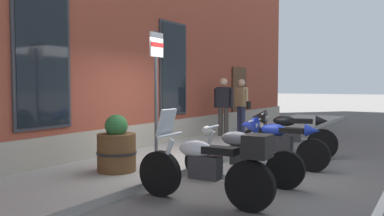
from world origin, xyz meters
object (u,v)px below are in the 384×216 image
motorcycle_silver_touring (209,166)px  motorcycle_blue_sport (275,140)px  pedestrian_dark_jacket (223,103)px  parking_sign (156,80)px  motorcycle_black_sport (285,132)px  motorcycle_grey_naked (240,156)px  barrel_planter (117,148)px  pedestrian_tan_coat (241,103)px

motorcycle_silver_touring → motorcycle_blue_sport: (2.81, 0.10, 0.01)m
pedestrian_dark_jacket → parking_sign: bearing=-167.3°
motorcycle_black_sport → pedestrian_dark_jacket: bearing=57.1°
motorcycle_silver_touring → motorcycle_grey_naked: motorcycle_silver_touring is taller
motorcycle_grey_naked → motorcycle_black_sport: bearing=3.8°
motorcycle_grey_naked → motorcycle_blue_sport: bearing=-1.3°
motorcycle_silver_touring → barrel_planter: size_ratio=2.10×
pedestrian_tan_coat → parking_sign: size_ratio=0.68×
motorcycle_silver_touring → pedestrian_tan_coat: 7.12m
motorcycle_silver_touring → pedestrian_tan_coat: (6.60, 2.61, 0.55)m
motorcycle_blue_sport → pedestrian_tan_coat: size_ratio=1.18×
motorcycle_blue_sport → barrel_planter: barrel_planter is taller
parking_sign → motorcycle_blue_sport: bearing=-42.4°
motorcycle_silver_touring → motorcycle_black_sport: bearing=4.4°
motorcycle_silver_touring → motorcycle_blue_sport: bearing=2.0°
motorcycle_black_sport → pedestrian_tan_coat: pedestrian_tan_coat is taller
motorcycle_black_sport → barrel_planter: size_ratio=2.13×
pedestrian_tan_coat → parking_sign: 5.67m
motorcycle_grey_naked → parking_sign: 2.04m
pedestrian_tan_coat → barrel_planter: size_ratio=1.70×
pedestrian_tan_coat → motorcycle_blue_sport: bearing=-146.5°
motorcycle_silver_touring → motorcycle_black_sport: 4.09m
motorcycle_silver_touring → pedestrian_dark_jacket: bearing=25.9°
pedestrian_tan_coat → parking_sign: parking_sign is taller
motorcycle_black_sport → barrel_planter: 4.08m
motorcycle_black_sport → parking_sign: size_ratio=0.86×
pedestrian_tan_coat → barrel_planter: bearing=-175.4°
motorcycle_black_sport → motorcycle_grey_naked: bearing=-176.2°
motorcycle_grey_naked → barrel_planter: size_ratio=2.09×
motorcycle_silver_touring → motorcycle_grey_naked: size_ratio=1.01×
motorcycle_black_sport → motorcycle_silver_touring: bearing=-175.6°
motorcycle_blue_sport → motorcycle_black_sport: motorcycle_black_sport is taller
motorcycle_silver_touring → parking_sign: (1.04, 1.71, 1.20)m
motorcycle_black_sport → barrel_planter: barrel_planter is taller
motorcycle_silver_touring → motorcycle_blue_sport: 2.81m
motorcycle_blue_sport → barrel_planter: bearing=140.0°
pedestrian_dark_jacket → pedestrian_tan_coat: size_ratio=1.01×
motorcycle_silver_touring → barrel_planter: 2.15m
parking_sign → barrel_planter: parking_sign is taller
motorcycle_silver_touring → pedestrian_dark_jacket: pedestrian_dark_jacket is taller
motorcycle_blue_sport → parking_sign: parking_sign is taller
motorcycle_blue_sport → pedestrian_dark_jacket: 3.94m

